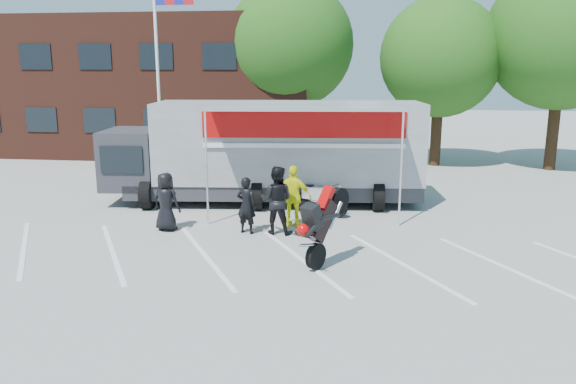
% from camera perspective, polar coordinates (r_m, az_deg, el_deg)
% --- Properties ---
extents(ground, '(100.00, 100.00, 0.00)m').
position_cam_1_polar(ground, '(12.71, 0.06, -8.39)').
color(ground, gray).
rests_on(ground, ground).
extents(parking_bay_lines, '(18.09, 13.33, 0.01)m').
position_cam_1_polar(parking_bay_lines, '(13.64, 0.60, -6.87)').
color(parking_bay_lines, white).
rests_on(parking_bay_lines, ground).
extents(office_building, '(18.00, 8.00, 7.00)m').
position_cam_1_polar(office_building, '(31.93, -13.97, 10.41)').
color(office_building, '#4F2419').
rests_on(office_building, ground).
extents(flagpole, '(1.61, 0.12, 8.00)m').
position_cam_1_polar(flagpole, '(23.11, -12.57, 13.60)').
color(flagpole, white).
rests_on(flagpole, ground).
extents(tree_left, '(6.12, 6.12, 8.64)m').
position_cam_1_polar(tree_left, '(28.00, 0.20, 14.73)').
color(tree_left, '#382314').
rests_on(tree_left, ground).
extents(tree_mid, '(5.44, 5.44, 7.68)m').
position_cam_1_polar(tree_mid, '(26.99, 15.23, 13.06)').
color(tree_mid, '#382314').
rests_on(tree_mid, ground).
extents(tree_right, '(6.46, 6.46, 9.12)m').
position_cam_1_polar(tree_right, '(27.63, 26.14, 14.15)').
color(tree_right, '#382314').
rests_on(tree_right, ground).
extents(transporter_truck, '(11.14, 6.17, 3.40)m').
position_cam_1_polar(transporter_truck, '(19.23, -1.41, -1.06)').
color(transporter_truck, '#999BA2').
rests_on(transporter_truck, ground).
extents(parked_motorcycle, '(2.19, 1.60, 1.10)m').
position_cam_1_polar(parked_motorcycle, '(17.77, 3.06, -2.24)').
color(parked_motorcycle, silver).
rests_on(parked_motorcycle, ground).
extents(stunt_bike_rider, '(1.60, 1.89, 2.03)m').
position_cam_1_polar(stunt_bike_rider, '(13.51, 4.56, -7.13)').
color(stunt_bike_rider, black).
rests_on(stunt_bike_rider, ground).
extents(spectator_leather_a, '(0.92, 0.71, 1.67)m').
position_cam_1_polar(spectator_leather_a, '(16.17, -12.29, -0.97)').
color(spectator_leather_a, black).
rests_on(spectator_leather_a, ground).
extents(spectator_leather_b, '(0.67, 0.53, 1.60)m').
position_cam_1_polar(spectator_leather_b, '(15.58, -4.24, -1.36)').
color(spectator_leather_b, black).
rests_on(spectator_leather_b, ground).
extents(spectator_leather_c, '(0.98, 0.80, 1.90)m').
position_cam_1_polar(spectator_leather_c, '(15.49, -1.17, -0.83)').
color(spectator_leather_c, black).
rests_on(spectator_leather_c, ground).
extents(spectator_hivis, '(1.11, 0.60, 1.79)m').
position_cam_1_polar(spectator_hivis, '(16.16, 0.58, -0.45)').
color(spectator_hivis, '#F7FF0D').
rests_on(spectator_hivis, ground).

